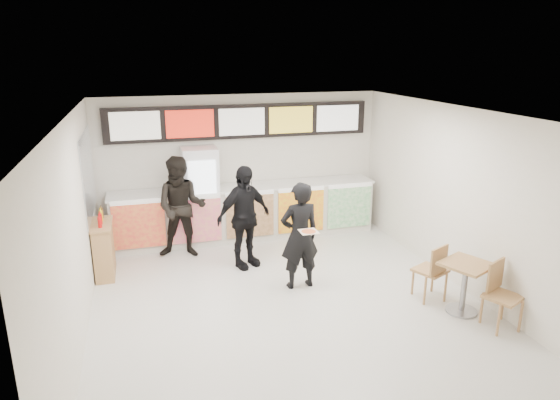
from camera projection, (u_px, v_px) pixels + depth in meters
name	position (u px, v px, depth m)	size (l,w,h in m)	color
floor	(288.00, 305.00, 7.88)	(7.00, 7.00, 0.00)	beige
ceiling	(290.00, 114.00, 7.02)	(7.00, 7.00, 0.00)	white
wall_back	(242.00, 165.00, 10.67)	(6.00, 6.00, 0.00)	silver
wall_left	(74.00, 234.00, 6.66)	(7.00, 7.00, 0.00)	silver
wall_right	(462.00, 199.00, 8.24)	(7.00, 7.00, 0.00)	silver
service_counter	(246.00, 212.00, 10.57)	(5.56, 0.77, 1.14)	silver
menu_board	(241.00, 121.00, 10.32)	(5.50, 0.14, 0.70)	black
drinks_fridge	(201.00, 196.00, 10.21)	(0.70, 0.67, 2.00)	white
mirror_panel	(88.00, 174.00, 8.85)	(0.01, 2.00, 1.50)	#B2B7BF
customer_main	(300.00, 236.00, 8.26)	(0.67, 0.44, 1.83)	black
customer_left	(181.00, 207.00, 9.51)	(0.96, 0.75, 1.97)	black
customer_mid	(244.00, 217.00, 9.05)	(1.12, 0.47, 1.91)	black
pizza_slice	(309.00, 231.00, 7.77)	(0.36, 0.36, 0.02)	beige
cafe_table	(465.00, 278.00, 7.52)	(1.11, 1.69, 0.96)	tan
condiment_ledge	(104.00, 249.00, 8.81)	(0.35, 0.87, 1.16)	tan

